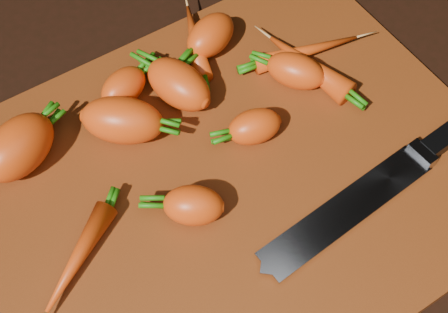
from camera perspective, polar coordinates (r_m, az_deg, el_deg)
ground at (r=0.61m, az=0.51°, el=-2.41°), size 2.00×2.00×0.01m
cutting_board at (r=0.60m, az=0.52°, el=-1.89°), size 0.50×0.40×0.01m
carrot_0 at (r=0.61m, az=-18.28°, el=0.81°), size 0.09×0.08×0.05m
carrot_1 at (r=0.56m, az=-2.81°, el=-4.49°), size 0.07×0.06×0.04m
carrot_2 at (r=0.61m, az=-9.28°, el=3.29°), size 0.09×0.09×0.05m
carrot_3 at (r=0.63m, az=-4.16°, el=6.59°), size 0.06×0.09×0.04m
carrot_4 at (r=0.68m, az=-1.24°, el=11.00°), size 0.07×0.06×0.04m
carrot_5 at (r=0.64m, az=-9.17°, el=6.29°), size 0.06×0.05×0.03m
carrot_6 at (r=0.65m, az=6.56°, el=7.78°), size 0.06×0.07×0.04m
carrot_7 at (r=0.69m, az=-2.67°, el=10.53°), size 0.06×0.11×0.02m
carrot_8 at (r=0.68m, az=7.56°, el=9.55°), size 0.12×0.05×0.02m
carrot_9 at (r=0.66m, az=7.71°, el=8.27°), size 0.05×0.11×0.03m
carrot_10 at (r=0.61m, az=2.80°, el=2.75°), size 0.06×0.05×0.03m
carrot_11 at (r=0.56m, az=-13.19°, el=-8.99°), size 0.10×0.08×0.02m
knife at (r=0.59m, az=12.41°, el=-3.83°), size 0.31×0.05×0.02m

